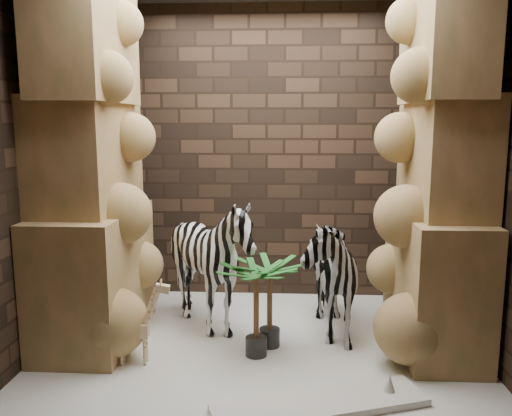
# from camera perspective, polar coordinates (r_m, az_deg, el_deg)

# --- Properties ---
(floor) EXTENTS (3.50, 3.50, 0.00)m
(floor) POSITION_cam_1_polar(r_m,az_deg,el_deg) (4.55, 0.48, -14.31)
(floor) COLOR silver
(floor) RESTS_ON ground
(wall_back) EXTENTS (3.50, 0.00, 3.50)m
(wall_back) POSITION_cam_1_polar(r_m,az_deg,el_deg) (5.43, 1.15, 5.90)
(wall_back) COLOR #362519
(wall_back) RESTS_ON ground
(wall_front) EXTENTS (3.50, 0.00, 3.50)m
(wall_front) POSITION_cam_1_polar(r_m,az_deg,el_deg) (2.94, -0.68, 2.98)
(wall_front) COLOR #362519
(wall_front) RESTS_ON ground
(wall_left) EXTENTS (0.00, 3.00, 3.00)m
(wall_left) POSITION_cam_1_polar(r_m,az_deg,el_deg) (4.61, -21.86, 4.62)
(wall_left) COLOR #362519
(wall_left) RESTS_ON ground
(wall_right) EXTENTS (0.00, 3.00, 3.00)m
(wall_right) POSITION_cam_1_polar(r_m,az_deg,el_deg) (4.45, 23.69, 4.37)
(wall_right) COLOR #362519
(wall_right) RESTS_ON ground
(rock_pillar_left) EXTENTS (0.68, 1.30, 3.00)m
(rock_pillar_left) POSITION_cam_1_polar(r_m,az_deg,el_deg) (4.47, -17.78, 4.72)
(rock_pillar_left) COLOR tan
(rock_pillar_left) RESTS_ON floor
(rock_pillar_right) EXTENTS (0.58, 1.25, 3.00)m
(rock_pillar_right) POSITION_cam_1_polar(r_m,az_deg,el_deg) (4.35, 19.61, 4.51)
(rock_pillar_right) COLOR tan
(rock_pillar_right) RESTS_ON floor
(zebra_right) EXTENTS (0.71, 1.13, 1.27)m
(zebra_right) POSITION_cam_1_polar(r_m,az_deg,el_deg) (4.59, 7.27, -5.78)
(zebra_right) COLOR white
(zebra_right) RESTS_ON floor
(zebra_left) EXTENTS (1.12, 1.33, 1.10)m
(zebra_left) POSITION_cam_1_polar(r_m,az_deg,el_deg) (4.59, -4.85, -6.78)
(zebra_left) COLOR white
(zebra_left) RESTS_ON floor
(giraffe_toy) EXTENTS (0.36, 0.14, 0.68)m
(giraffe_toy) POSITION_cam_1_polar(r_m,az_deg,el_deg) (4.15, -13.30, -11.91)
(giraffe_toy) COLOR beige
(giraffe_toy) RESTS_ON floor
(palm_front) EXTENTS (0.36, 0.36, 0.74)m
(palm_front) POSITION_cam_1_polar(r_m,az_deg,el_deg) (4.33, 1.50, -10.34)
(palm_front) COLOR #195F1F
(palm_front) RESTS_ON floor
(palm_back) EXTENTS (0.36, 0.36, 0.74)m
(palm_back) POSITION_cam_1_polar(r_m,az_deg,el_deg) (4.16, 0.02, -11.13)
(palm_back) COLOR #195F1F
(palm_back) RESTS_ON floor
(surfboard) EXTENTS (1.45, 0.78, 0.05)m
(surfboard) POSITION_cam_1_polar(r_m,az_deg,el_deg) (3.62, 7.03, -20.55)
(surfboard) COLOR silver
(surfboard) RESTS_ON floor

